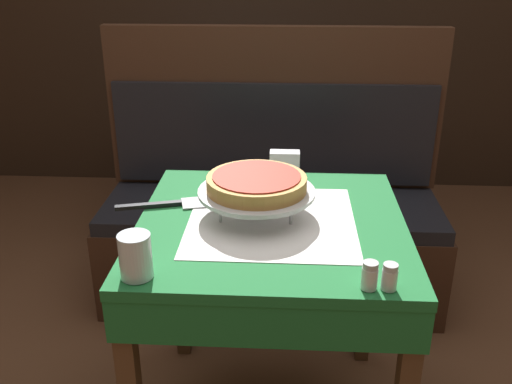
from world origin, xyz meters
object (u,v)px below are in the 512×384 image
at_px(water_glass_near, 135,256).
at_px(pepper_shaker, 390,277).
at_px(deep_dish_pizza, 257,183).
at_px(pizza_server, 167,204).
at_px(salt_shaker, 370,276).
at_px(condiment_caddy, 257,81).
at_px(napkin_holder, 285,164).
at_px(dining_table_rear, 235,110).
at_px(pizza_pan_stand, 257,193).
at_px(dining_table_front, 271,251).
at_px(booth_bench, 271,225).

relative_size(water_glass_near, pepper_shaker, 1.71).
height_order(deep_dish_pizza, pizza_server, deep_dish_pizza).
height_order(salt_shaker, condiment_caddy, condiment_caddy).
relative_size(salt_shaker, pepper_shaker, 1.06).
height_order(salt_shaker, napkin_holder, napkin_holder).
bearing_deg(dining_table_rear, pepper_shaker, -74.65).
xyz_separation_m(dining_table_rear, napkin_holder, (0.28, -1.24, 0.15)).
height_order(pizza_server, pepper_shaker, pepper_shaker).
distance_m(pizza_pan_stand, napkin_holder, 0.31).
height_order(salt_shaker, pepper_shaker, salt_shaker).
height_order(dining_table_front, pizza_pan_stand, pizza_pan_stand).
bearing_deg(dining_table_front, deep_dish_pizza, 139.50).
relative_size(water_glass_near, salt_shaker, 1.62).
xyz_separation_m(dining_table_rear, booth_bench, (0.22, -0.77, -0.31)).
bearing_deg(water_glass_near, pizza_pan_stand, 53.35).
distance_m(booth_bench, water_glass_near, 1.25).
xyz_separation_m(dining_table_rear, salt_shaker, (0.48, -1.91, 0.14)).
relative_size(dining_table_front, deep_dish_pizza, 2.66).
bearing_deg(pizza_pan_stand, dining_table_front, -40.50).
bearing_deg(salt_shaker, pepper_shaker, 0.00).
bearing_deg(pizza_pan_stand, pepper_shaker, -49.31).
distance_m(pizza_server, water_glass_near, 0.40).
distance_m(pizza_server, pepper_shaker, 0.73).
bearing_deg(salt_shaker, dining_table_front, 124.66).
height_order(booth_bench, pizza_server, booth_bench).
relative_size(pizza_server, salt_shaker, 4.33).
bearing_deg(pepper_shaker, napkin_holder, 109.98).
bearing_deg(water_glass_near, dining_table_front, 45.73).
bearing_deg(salt_shaker, pizza_server, 142.63).
xyz_separation_m(pizza_pan_stand, napkin_holder, (0.08, 0.30, -0.02)).
height_order(pizza_pan_stand, salt_shaker, pizza_pan_stand).
relative_size(booth_bench, condiment_caddy, 8.07).
relative_size(pizza_pan_stand, condiment_caddy, 1.87).
bearing_deg(pizza_server, condiment_caddy, 82.82).
distance_m(pepper_shaker, napkin_holder, 0.72).
bearing_deg(deep_dish_pizza, salt_shaker, -53.50).
bearing_deg(napkin_holder, pepper_shaker, -70.02).
bearing_deg(deep_dish_pizza, water_glass_near, -126.65).
distance_m(salt_shaker, condiment_caddy, 1.96).
height_order(dining_table_front, booth_bench, booth_bench).
relative_size(dining_table_front, water_glass_near, 6.93).
relative_size(water_glass_near, napkin_holder, 1.10).
xyz_separation_m(pizza_pan_stand, pepper_shaker, (0.32, -0.38, -0.04)).
height_order(dining_table_rear, salt_shaker, salt_shaker).
distance_m(dining_table_front, water_glass_near, 0.47).
bearing_deg(salt_shaker, water_glass_near, 177.81).
distance_m(pizza_server, napkin_holder, 0.44).
bearing_deg(pizza_server, pizza_pan_stand, -9.24).
bearing_deg(condiment_caddy, water_glass_near, -95.45).
relative_size(booth_bench, salt_shaker, 21.46).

